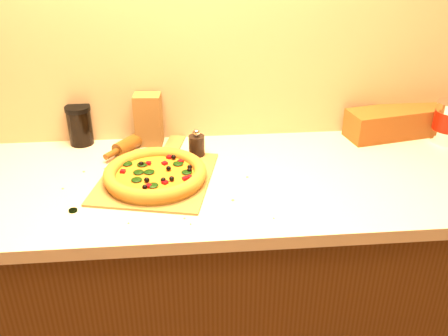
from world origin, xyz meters
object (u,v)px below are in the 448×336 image
(pizza_peel, at_px, (157,176))
(pepper_grinder, at_px, (197,145))
(pizza, at_px, (155,174))
(dark_jar, at_px, (80,125))
(rolling_pin, at_px, (140,138))

(pizza_peel, height_order, pepper_grinder, pepper_grinder)
(pizza_peel, height_order, pizza, pizza)
(dark_jar, bearing_deg, rolling_pin, -6.61)
(pizza, bearing_deg, pepper_grinder, 50.76)
(pizza, bearing_deg, dark_jar, 131.55)
(pepper_grinder, relative_size, dark_jar, 0.72)
(pizza, distance_m, pepper_grinder, 0.22)
(pizza_peel, distance_m, pepper_grinder, 0.19)
(pizza, bearing_deg, rolling_pin, 102.46)
(pizza, xyz_separation_m, rolling_pin, (-0.06, 0.29, -0.00))
(pizza_peel, xyz_separation_m, pepper_grinder, (0.13, 0.13, 0.04))
(rolling_pin, bearing_deg, dark_jar, 173.39)
(pizza, distance_m, rolling_pin, 0.30)
(pepper_grinder, xyz_separation_m, dark_jar, (-0.42, 0.15, 0.03))
(pizza_peel, bearing_deg, pepper_grinder, 57.82)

